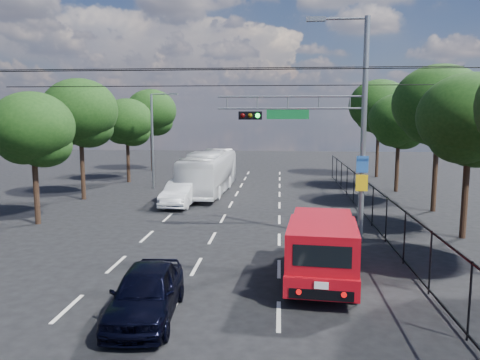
# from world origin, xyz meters

# --- Properties ---
(ground) EXTENTS (120.00, 120.00, 0.00)m
(ground) POSITION_xyz_m (0.00, 0.00, 0.00)
(ground) COLOR black
(ground) RESTS_ON ground
(lane_markings) EXTENTS (6.12, 38.00, 0.01)m
(lane_markings) POSITION_xyz_m (-0.00, 14.00, 0.01)
(lane_markings) COLOR beige
(lane_markings) RESTS_ON ground
(signal_mast) EXTENTS (6.43, 0.39, 9.50)m
(signal_mast) POSITION_xyz_m (5.28, 7.99, 5.24)
(signal_mast) COLOR slate
(signal_mast) RESTS_ON ground
(streetlight_left) EXTENTS (2.09, 0.22, 7.08)m
(streetlight_left) POSITION_xyz_m (-6.33, 22.00, 3.94)
(streetlight_left) COLOR slate
(streetlight_left) RESTS_ON ground
(utility_wires) EXTENTS (22.00, 5.04, 0.74)m
(utility_wires) POSITION_xyz_m (0.00, 8.83, 7.23)
(utility_wires) COLOR black
(utility_wires) RESTS_ON ground
(fence_right) EXTENTS (0.06, 34.03, 2.00)m
(fence_right) POSITION_xyz_m (7.60, 12.17, 1.03)
(fence_right) COLOR black
(fence_right) RESTS_ON ground
(tree_right_b) EXTENTS (4.50, 4.50, 7.31)m
(tree_right_b) POSITION_xyz_m (11.22, 9.02, 5.06)
(tree_right_b) COLOR black
(tree_right_b) RESTS_ON ground
(tree_right_c) EXTENTS (5.10, 5.10, 8.29)m
(tree_right_c) POSITION_xyz_m (11.82, 15.02, 5.73)
(tree_right_c) COLOR black
(tree_right_c) RESTS_ON ground
(tree_right_d) EXTENTS (4.32, 4.32, 7.02)m
(tree_right_d) POSITION_xyz_m (11.42, 22.02, 4.85)
(tree_right_d) COLOR black
(tree_right_d) RESTS_ON ground
(tree_right_e) EXTENTS (5.28, 5.28, 8.58)m
(tree_right_e) POSITION_xyz_m (11.62, 30.02, 5.94)
(tree_right_e) COLOR black
(tree_right_e) RESTS_ON ground
(tree_left_b) EXTENTS (4.08, 4.08, 6.63)m
(tree_left_b) POSITION_xyz_m (-9.18, 10.02, 4.58)
(tree_left_b) COLOR black
(tree_left_b) RESTS_ON ground
(tree_left_c) EXTENTS (4.80, 4.80, 7.80)m
(tree_left_c) POSITION_xyz_m (-9.78, 17.02, 5.40)
(tree_left_c) COLOR black
(tree_left_c) RESTS_ON ground
(tree_left_d) EXTENTS (4.20, 4.20, 6.83)m
(tree_left_d) POSITION_xyz_m (-9.38, 25.02, 4.72)
(tree_left_d) COLOR black
(tree_left_d) RESTS_ON ground
(tree_left_e) EXTENTS (4.92, 4.92, 7.99)m
(tree_left_e) POSITION_xyz_m (-9.58, 33.02, 5.53)
(tree_left_e) COLOR black
(tree_left_e) RESTS_ON ground
(red_pickup) EXTENTS (2.60, 5.97, 2.16)m
(red_pickup) POSITION_xyz_m (4.40, 2.90, 1.15)
(red_pickup) COLOR black
(red_pickup) RESTS_ON ground
(navy_hatchback) EXTENTS (1.97, 4.30, 1.43)m
(navy_hatchback) POSITION_xyz_m (-0.58, -0.39, 0.71)
(navy_hatchback) COLOR black
(navy_hatchback) RESTS_ON ground
(white_bus) EXTENTS (2.84, 10.61, 2.93)m
(white_bus) POSITION_xyz_m (-2.00, 20.36, 1.47)
(white_bus) COLOR white
(white_bus) RESTS_ON ground
(white_van) EXTENTS (1.87, 4.64, 1.50)m
(white_van) POSITION_xyz_m (-3.00, 15.45, 0.75)
(white_van) COLOR white
(white_van) RESTS_ON ground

